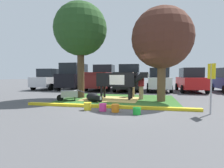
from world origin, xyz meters
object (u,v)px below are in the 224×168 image
object	(u,v)px
pickup_truck_maroon	(102,78)
pickup_truck_black	(129,78)
parking_sign	(211,79)
bucket_yellow	(88,106)
shade_tree_left	(80,30)
calf_lying	(93,97)
sedan_silver	(50,79)
suv_black	(74,76)
shade_tree_right	(162,38)
wheelbarrow	(69,94)
person_handler	(141,86)
bucket_green	(137,111)
cow_holstein	(118,80)
person_visitor_near	(133,84)
hatchback_white	(159,80)
sedan_red	(191,80)
bucket_orange	(115,108)
bucket_pink	(103,107)

from	to	relation	value
pickup_truck_maroon	pickup_truck_black	size ratio (longest dim) A/B	1.00
parking_sign	bucket_yellow	world-z (taller)	parking_sign
shade_tree_left	pickup_truck_maroon	bearing A→B (deg)	92.03
calf_lying	pickup_truck_maroon	bearing A→B (deg)	101.20
bucket_yellow	sedan_silver	size ratio (longest dim) A/B	0.07
suv_black	shade_tree_left	bearing A→B (deg)	-63.02
shade_tree_left	parking_sign	bearing A→B (deg)	-28.45
shade_tree_right	wheelbarrow	world-z (taller)	shade_tree_right
wheelbarrow	pickup_truck_black	bearing A→B (deg)	70.63
person_handler	bucket_green	xyz separation A→B (m)	(0.04, -4.09, -0.68)
shade_tree_left	suv_black	distance (m)	7.16
pickup_truck_maroon	suv_black	bearing A→B (deg)	-175.42
cow_holstein	sedan_silver	xyz separation A→B (m)	(-7.96, 5.92, -0.17)
person_visitor_near	pickup_truck_maroon	size ratio (longest dim) A/B	0.30
hatchback_white	sedan_red	world-z (taller)	same
pickup_truck_maroon	sedan_red	distance (m)	7.87
parking_sign	calf_lying	bearing A→B (deg)	158.37
bucket_orange	bucket_green	size ratio (longest dim) A/B	1.05
sedan_silver	bucket_green	bearing A→B (deg)	-46.43
cow_holstein	parking_sign	size ratio (longest dim) A/B	1.66
cow_holstein	bucket_yellow	distance (m)	3.68
shade_tree_left	bucket_yellow	world-z (taller)	shade_tree_left
person_visitor_near	bucket_yellow	bearing A→B (deg)	-107.07
shade_tree_right	sedan_silver	size ratio (longest dim) A/B	1.15
hatchback_white	cow_holstein	bearing A→B (deg)	-113.65
bucket_orange	pickup_truck_maroon	bearing A→B (deg)	107.73
calf_lying	person_handler	xyz separation A→B (m)	(2.50, 1.41, 0.58)
person_visitor_near	suv_black	xyz separation A→B (m)	(-6.13, 4.80, 0.41)
bucket_pink	sedan_red	size ratio (longest dim) A/B	0.07
person_handler	sedan_red	bearing A→B (deg)	55.45
bucket_pink	bucket_orange	xyz separation A→B (m)	(0.53, -0.09, 0.00)
bucket_pink	sedan_red	xyz separation A→B (m)	(5.24, 9.37, 0.83)
sedan_silver	shade_tree_right	bearing A→B (deg)	-31.19
suv_black	bucket_pink	bearing A→B (deg)	-60.71
bucket_orange	pickup_truck_maroon	world-z (taller)	pickup_truck_maroon
shade_tree_left	shade_tree_right	bearing A→B (deg)	-6.97
suv_black	pickup_truck_maroon	distance (m)	2.75
person_handler	hatchback_white	distance (m)	5.87
shade_tree_left	person_visitor_near	xyz separation A→B (m)	(3.18, 1.00, -3.39)
calf_lying	sedan_silver	distance (m)	9.91
person_visitor_near	pickup_truck_black	size ratio (longest dim) A/B	0.30
person_handler	shade_tree_left	bearing A→B (deg)	179.55
sedan_red	cow_holstein	bearing A→B (deg)	-131.98
pickup_truck_black	person_handler	bearing A→B (deg)	-76.37
cow_holstein	suv_black	world-z (taller)	suv_black
suv_black	shade_tree_right	bearing A→B (deg)	-39.25
cow_holstein	pickup_truck_maroon	world-z (taller)	pickup_truck_maroon
shade_tree_right	bucket_orange	xyz separation A→B (m)	(-1.93, -3.26, -3.25)
person_visitor_near	wheelbarrow	size ratio (longest dim) A/B	1.03
shade_tree_left	bucket_green	bearing A→B (deg)	-47.26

